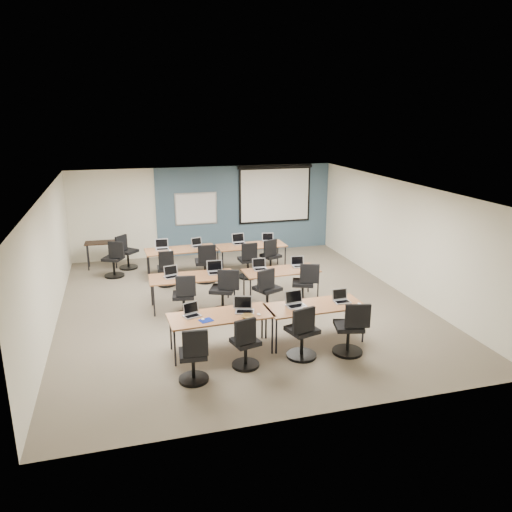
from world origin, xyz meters
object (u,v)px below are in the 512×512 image
object	(u,v)px
laptop_9	(197,244)
training_table_mid_right	(281,272)
spare_chair_a	(126,255)
laptop_4	(171,274)
task_chair_9	(206,266)
task_chair_7	(304,287)
utility_table	(101,246)
training_table_front_right	(315,307)
task_chair_2	(302,336)
task_chair_1	(245,347)
task_chair_8	(166,271)
projector_screen	(275,191)
training_table_front_left	(221,317)
laptop_3	(341,299)
task_chair_5	(224,295)
laptop_7	(298,264)
laptop_5	(215,270)
task_chair_0	(194,360)
task_chair_4	(184,300)
laptop_1	(244,308)
task_chair_10	(248,263)
laptop_0	(192,313)
laptop_8	(162,247)
task_chair_3	(350,332)
training_table_mid_left	(192,278)
spare_chair_b	(114,262)
task_chair_6	(267,294)
task_chair_11	(271,259)
laptop_2	(295,302)
training_table_back_right	(251,246)
laptop_10	(239,241)
training_table_back_left	(181,251)
laptop_6	(260,267)
laptop_11	(269,240)
whiteboard	(196,209)

from	to	relation	value
laptop_9	training_table_mid_right	bearing A→B (deg)	-77.19
spare_chair_a	laptop_4	bearing A→B (deg)	-120.85
task_chair_9	task_chair_7	bearing A→B (deg)	-43.74
utility_table	spare_chair_a	distance (m)	0.77
training_table_front_right	task_chair_2	distance (m)	0.84
task_chair_1	task_chair_9	xyz separation A→B (m)	(0.13, 4.67, 0.03)
task_chair_8	training_table_front_right	bearing A→B (deg)	-55.47
projector_screen	training_table_front_left	size ratio (longest dim) A/B	1.27
training_table_front_right	utility_table	distance (m)	7.24
laptop_3	task_chair_5	size ratio (longest dim) A/B	0.29
laptop_7	laptop_4	bearing A→B (deg)	-173.29
training_table_front_left	laptop_5	world-z (taller)	laptop_5
task_chair_1	laptop_7	distance (m)	3.78
task_chair_0	task_chair_4	xyz separation A→B (m)	(0.21, 2.71, 0.01)
task_chair_0	laptop_3	distance (m)	3.22
laptop_1	task_chair_10	distance (m)	4.08
laptop_0	laptop_8	world-z (taller)	laptop_8
task_chair_0	laptop_1	world-z (taller)	laptop_1
laptop_1	task_chair_3	xyz separation A→B (m)	(1.79, -0.79, -0.37)
training_table_mid_left	laptop_8	size ratio (longest dim) A/B	5.46
laptop_0	spare_chair_b	distance (m)	5.11
laptop_0	spare_chair_b	world-z (taller)	spare_chair_b
laptop_3	task_chair_5	bearing A→B (deg)	138.17
task_chair_6	laptop_7	xyz separation A→B (m)	(1.03, 0.81, 0.36)
laptop_7	laptop_9	distance (m)	3.20
projector_screen	spare_chair_a	size ratio (longest dim) A/B	2.40
training_table_mid_right	task_chair_11	distance (m)	2.01
laptop_1	spare_chair_a	world-z (taller)	spare_chair_a
projector_screen	training_table_mid_right	distance (m)	4.63
laptop_2	task_chair_8	bearing A→B (deg)	111.26
task_chair_9	task_chair_10	world-z (taller)	task_chair_9
spare_chair_a	spare_chair_b	world-z (taller)	spare_chair_b
task_chair_9	task_chair_11	distance (m)	1.85
task_chair_9	task_chair_11	size ratio (longest dim) A/B	1.05
training_table_mid_right	spare_chair_a	world-z (taller)	spare_chair_a
laptop_1	task_chair_11	size ratio (longest dim) A/B	0.35
spare_chair_b	training_table_front_right	bearing A→B (deg)	-26.34
training_table_mid_left	training_table_back_right	size ratio (longest dim) A/B	1.01
task_chair_3	laptop_10	bearing A→B (deg)	111.06
training_table_back_left	laptop_4	world-z (taller)	laptop_4
laptop_6	task_chair_6	distance (m)	0.93
task_chair_10	task_chair_11	world-z (taller)	task_chair_10
training_table_front_right	training_table_back_left	xyz separation A→B (m)	(-1.96, 4.72, 0.00)
laptop_4	training_table_back_right	bearing A→B (deg)	27.05
laptop_6	laptop_11	world-z (taller)	laptop_11
laptop_4	laptop_8	size ratio (longest dim) A/B	0.91
laptop_4	task_chair_9	world-z (taller)	task_chair_9
projector_screen	laptop_11	distance (m)	2.19
task_chair_3	laptop_6	bearing A→B (deg)	117.95
whiteboard	training_table_front_right	world-z (taller)	whiteboard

